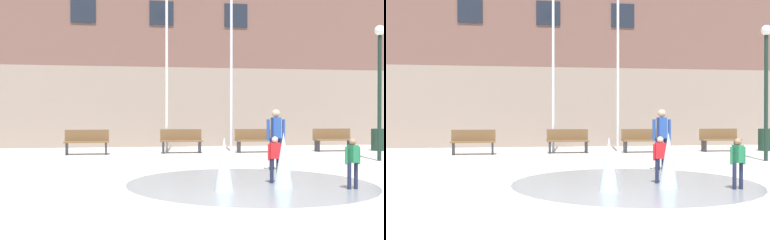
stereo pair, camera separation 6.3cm
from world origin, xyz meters
TOP-DOWN VIEW (x-y plane):
  - ground_plane at (0.00, 0.00)m, footprint 100.00×100.00m
  - library_building at (0.00, 17.68)m, footprint 36.00×6.05m
  - splash_fountain at (0.86, 2.76)m, footprint 5.16×5.16m
  - park_bench_left_of_flagpoles at (-3.05, 10.95)m, footprint 1.60×0.44m
  - park_bench_under_left_flagpole at (0.47, 11.13)m, footprint 1.60×0.44m
  - park_bench_center at (3.37, 10.99)m, footprint 1.60×0.44m
  - park_bench_under_right_flagpole at (6.62, 11.10)m, footprint 1.60×0.44m
  - adult_watching at (2.24, 5.37)m, footprint 0.50×0.36m
  - child_running at (2.68, 2.20)m, footprint 0.31×0.23m
  - child_with_pink_shirt at (1.45, 3.16)m, footprint 0.31×0.15m
  - flagpole_left at (-0.02, 11.52)m, footprint 0.80×0.10m
  - flagpole_right at (2.56, 11.52)m, footprint 0.80×0.10m
  - lamp_post_right_lane at (6.30, 7.24)m, footprint 0.32×0.32m
  - trash_can at (8.60, 11.12)m, footprint 0.56×0.56m

SIDE VIEW (x-z plane):
  - ground_plane at x=0.00m, z-range 0.00..0.00m
  - splash_fountain at x=0.86m, z-range -0.24..0.86m
  - trash_can at x=8.60m, z-range 0.00..0.90m
  - park_bench_left_of_flagpoles at x=-3.05m, z-range 0.02..0.93m
  - park_bench_under_left_flagpole at x=0.47m, z-range 0.02..0.93m
  - park_bench_center at x=3.37m, z-range 0.02..0.93m
  - park_bench_under_right_flagpole at x=6.62m, z-range 0.02..0.93m
  - child_running at x=2.68m, z-range 0.09..1.07m
  - child_with_pink_shirt at x=1.45m, z-range 0.09..1.07m
  - adult_watching at x=2.24m, z-range 0.14..1.73m
  - lamp_post_right_lane at x=6.30m, z-range 0.62..4.90m
  - flagpole_right at x=2.56m, z-range 0.24..7.39m
  - flagpole_left at x=-0.02m, z-range 0.24..7.58m
  - library_building at x=0.00m, z-range 0.00..8.16m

